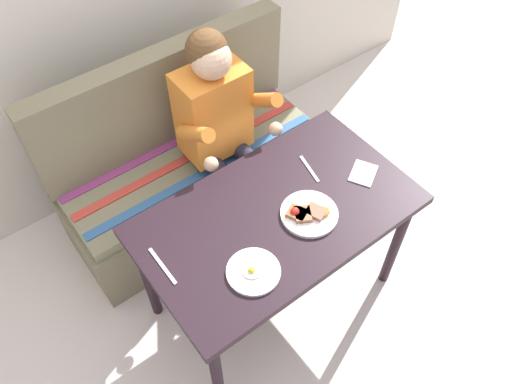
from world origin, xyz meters
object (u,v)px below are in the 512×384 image
object	(u,v)px
couch	(190,168)
plate_eggs	(253,271)
knife	(162,266)
plate_breakfast	(308,213)
table	(277,224)
fork	(309,169)
napkin	(363,173)
person	(221,122)

from	to	relation	value
couch	plate_eggs	size ratio (longest dim) A/B	6.70
knife	plate_breakfast	bearing A→B (deg)	-14.60
table	fork	distance (m)	0.30
table	fork	bearing A→B (deg)	20.89
couch	napkin	distance (m)	1.02
napkin	plate_eggs	bearing A→B (deg)	-171.35
table	couch	size ratio (longest dim) A/B	0.83
person	knife	distance (m)	0.83
napkin	plate_breakfast	bearing A→B (deg)	-175.72
couch	plate_breakfast	size ratio (longest dim) A/B	5.85
couch	table	bearing A→B (deg)	-90.00
plate_eggs	plate_breakfast	bearing A→B (deg)	12.93
table	couch	distance (m)	0.83
table	plate_breakfast	bearing A→B (deg)	-44.27
napkin	knife	size ratio (longest dim) A/B	0.69
person	fork	distance (m)	0.51
person	napkin	xyz separation A→B (m)	(0.33, -0.65, -0.01)
table	plate_eggs	distance (m)	0.32
table	knife	xyz separation A→B (m)	(-0.53, 0.07, 0.08)
table	person	size ratio (longest dim) A/B	0.99
plate_eggs	fork	size ratio (longest dim) A/B	1.26
couch	fork	size ratio (longest dim) A/B	8.47
plate_breakfast	fork	size ratio (longest dim) A/B	1.45
plate_breakfast	knife	bearing A→B (deg)	165.63
plate_breakfast	knife	xyz separation A→B (m)	(-0.62, 0.16, -0.01)
plate_eggs	person	bearing A→B (deg)	63.60
table	napkin	bearing A→B (deg)	-8.29
plate_breakfast	napkin	bearing A→B (deg)	4.28
person	napkin	size ratio (longest dim) A/B	8.81
plate_eggs	fork	distance (m)	0.60
knife	napkin	bearing A→B (deg)	-7.98
person	napkin	bearing A→B (deg)	-63.55
knife	fork	bearing A→B (deg)	2.36
couch	napkin	size ratio (longest dim) A/B	10.46
table	couch	xyz separation A→B (m)	(0.00, 0.76, -0.32)
plate_breakfast	knife	world-z (taller)	plate_breakfast
table	plate_eggs	bearing A→B (deg)	-146.26
knife	person	bearing A→B (deg)	38.73
fork	plate_eggs	bearing A→B (deg)	-139.81
napkin	fork	bearing A→B (deg)	136.28
couch	plate_breakfast	bearing A→B (deg)	-83.75
table	plate_eggs	world-z (taller)	plate_eggs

